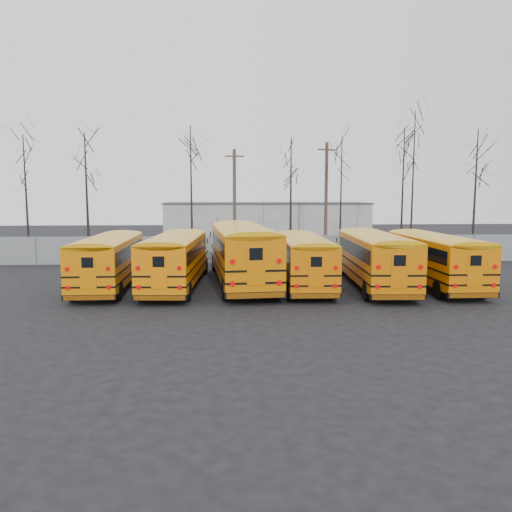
{
  "coord_description": "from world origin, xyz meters",
  "views": [
    {
      "loc": [
        -2.55,
        -24.0,
        4.9
      ],
      "look_at": [
        -0.89,
        3.07,
        1.6
      ],
      "focal_mm": 35.0,
      "sensor_mm": 36.0,
      "label": 1
    }
  ],
  "objects": [
    {
      "name": "tree_0",
      "position": [
        -17.44,
        14.55,
        4.69
      ],
      "size": [
        0.26,
        0.26,
        9.38
      ],
      "primitive_type": "cone",
      "color": "black",
      "rests_on": "ground"
    },
    {
      "name": "bus_c",
      "position": [
        -1.64,
        3.04,
        1.98
      ],
      "size": [
        3.71,
        12.24,
        3.38
      ],
      "rotation": [
        0.0,
        0.0,
        0.08
      ],
      "color": "black",
      "rests_on": "ground"
    },
    {
      "name": "tree_5",
      "position": [
        11.01,
        13.71,
        5.0
      ],
      "size": [
        0.26,
        0.26,
        10.0
      ],
      "primitive_type": "cone",
      "color": "black",
      "rests_on": "ground"
    },
    {
      "name": "utility_pole_right",
      "position": [
        6.36,
        19.97,
        4.89
      ],
      "size": [
        1.65,
        0.66,
        9.52
      ],
      "rotation": [
        0.0,
        0.0,
        0.32
      ],
      "color": "#493529",
      "rests_on": "ground"
    },
    {
      "name": "bus_d",
      "position": [
        1.58,
        2.27,
        1.66
      ],
      "size": [
        2.57,
        10.2,
        2.84
      ],
      "rotation": [
        0.0,
        0.0,
        -0.02
      ],
      "color": "black",
      "rests_on": "ground"
    },
    {
      "name": "bus_e",
      "position": [
        5.34,
        1.88,
        1.75
      ],
      "size": [
        3.15,
        10.84,
        3.0
      ],
      "rotation": [
        0.0,
        0.0,
        -0.06
      ],
      "color": "black",
      "rests_on": "ground"
    },
    {
      "name": "tree_7",
      "position": [
        16.89,
        14.02,
        4.99
      ],
      "size": [
        0.26,
        0.26,
        9.99
      ],
      "primitive_type": "cone",
      "color": "black",
      "rests_on": "ground"
    },
    {
      "name": "tree_2",
      "position": [
        -5.14,
        14.58,
        5.07
      ],
      "size": [
        0.26,
        0.26,
        10.15
      ],
      "primitive_type": "cone",
      "color": "black",
      "rests_on": "ground"
    },
    {
      "name": "fence",
      "position": [
        0.0,
        12.0,
        1.0
      ],
      "size": [
        40.0,
        0.04,
        2.0
      ],
      "primitive_type": "cube",
      "color": "gray",
      "rests_on": "ground"
    },
    {
      "name": "tree_4",
      "position": [
        7.15,
        17.66,
        4.92
      ],
      "size": [
        0.26,
        0.26,
        9.84
      ],
      "primitive_type": "cone",
      "color": "black",
      "rests_on": "ground"
    },
    {
      "name": "bus_f",
      "position": [
        8.64,
        2.02,
        1.7
      ],
      "size": [
        2.48,
        10.4,
        2.9
      ],
      "rotation": [
        0.0,
        0.0,
        -0.01
      ],
      "color": "black",
      "rests_on": "ground"
    },
    {
      "name": "ground",
      "position": [
        0.0,
        0.0,
        0.0
      ],
      "size": [
        120.0,
        120.0,
        0.0
      ],
      "primitive_type": "plane",
      "color": "black",
      "rests_on": "ground"
    },
    {
      "name": "tree_1",
      "position": [
        -12.98,
        14.56,
        4.78
      ],
      "size": [
        0.26,
        0.26,
        9.55
      ],
      "primitive_type": "cone",
      "color": "black",
      "rests_on": "ground"
    },
    {
      "name": "tree_6",
      "position": [
        13.02,
        16.95,
        5.88
      ],
      "size": [
        0.26,
        0.26,
        11.76
      ],
      "primitive_type": "cone",
      "color": "black",
      "rests_on": "ground"
    },
    {
      "name": "distant_building",
      "position": [
        2.0,
        32.0,
        2.0
      ],
      "size": [
        22.0,
        8.0,
        4.0
      ],
      "primitive_type": "cube",
      "color": "beige",
      "rests_on": "ground"
    },
    {
      "name": "bus_b",
      "position": [
        -5.2,
        2.36,
        1.72
      ],
      "size": [
        3.03,
        10.61,
        2.94
      ],
      "rotation": [
        0.0,
        0.0,
        -0.06
      ],
      "color": "black",
      "rests_on": "ground"
    },
    {
      "name": "bus_a",
      "position": [
        -8.68,
        2.53,
        1.68
      ],
      "size": [
        2.54,
        10.28,
        2.86
      ],
      "rotation": [
        0.0,
        0.0,
        0.02
      ],
      "color": "black",
      "rests_on": "ground"
    },
    {
      "name": "tree_3",
      "position": [
        2.93,
        17.76,
        4.82
      ],
      "size": [
        0.26,
        0.26,
        9.65
      ],
      "primitive_type": "cone",
      "color": "black",
      "rests_on": "ground"
    },
    {
      "name": "utility_pole_left",
      "position": [
        -1.8,
        17.2,
        4.44
      ],
      "size": [
        1.54,
        0.27,
        8.64
      ],
      "rotation": [
        0.0,
        0.0,
        -0.04
      ],
      "color": "#4A382A",
      "rests_on": "ground"
    }
  ]
}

